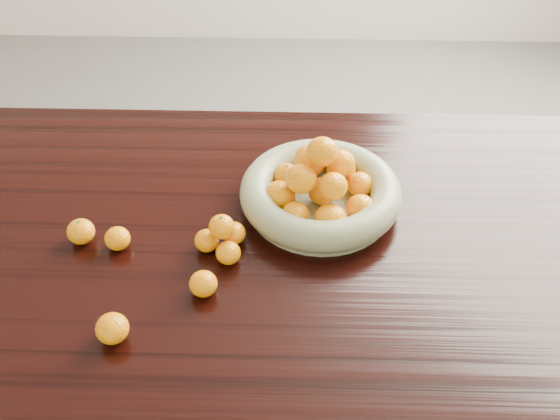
{
  "coord_description": "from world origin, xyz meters",
  "views": [
    {
      "loc": [
        0.07,
        -1.04,
        1.73
      ],
      "look_at": [
        0.05,
        -0.02,
        0.83
      ],
      "focal_mm": 40.0,
      "sensor_mm": 36.0,
      "label": 1
    }
  ],
  "objects_px": {
    "fruit_bowl": "(320,191)",
    "orange_pyramid": "(223,238)",
    "dining_table": "(261,257)",
    "loose_orange_0": "(81,232)"
  },
  "relations": [
    {
      "from": "fruit_bowl",
      "to": "dining_table",
      "type": "bearing_deg",
      "value": -147.39
    },
    {
      "from": "fruit_bowl",
      "to": "loose_orange_0",
      "type": "relative_size",
      "value": 6.15
    },
    {
      "from": "orange_pyramid",
      "to": "loose_orange_0",
      "type": "bearing_deg",
      "value": 176.18
    },
    {
      "from": "loose_orange_0",
      "to": "dining_table",
      "type": "bearing_deg",
      "value": 6.71
    },
    {
      "from": "orange_pyramid",
      "to": "dining_table",
      "type": "bearing_deg",
      "value": 40.97
    },
    {
      "from": "fruit_bowl",
      "to": "loose_orange_0",
      "type": "height_order",
      "value": "fruit_bowl"
    },
    {
      "from": "fruit_bowl",
      "to": "orange_pyramid",
      "type": "relative_size",
      "value": 3.26
    },
    {
      "from": "dining_table",
      "to": "orange_pyramid",
      "type": "xyz_separation_m",
      "value": [
        -0.08,
        -0.07,
        0.13
      ]
    },
    {
      "from": "dining_table",
      "to": "loose_orange_0",
      "type": "xyz_separation_m",
      "value": [
        -0.4,
        -0.05,
        0.12
      ]
    },
    {
      "from": "orange_pyramid",
      "to": "loose_orange_0",
      "type": "height_order",
      "value": "orange_pyramid"
    }
  ]
}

